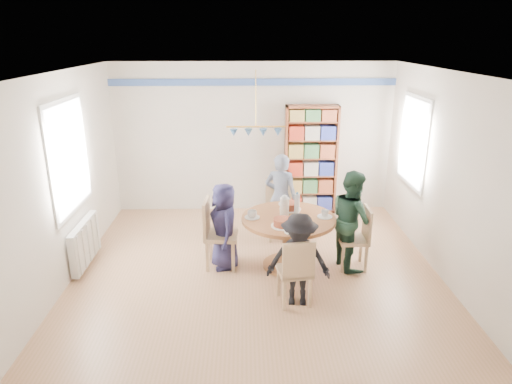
{
  "coord_description": "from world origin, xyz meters",
  "views": [
    {
      "loc": [
        -0.15,
        -5.61,
        3.12
      ],
      "look_at": [
        0.0,
        0.4,
        1.05
      ],
      "focal_mm": 32.0,
      "sensor_mm": 36.0,
      "label": 1
    }
  ],
  "objects_px": {
    "bookshelf": "(311,161)",
    "person_left": "(224,226)",
    "person_far": "(281,197)",
    "chair_near": "(296,269)",
    "chair_left": "(215,230)",
    "chair_right": "(359,235)",
    "dining_table": "(288,230)",
    "person_near": "(299,260)",
    "chair_far": "(279,205)",
    "radiator": "(85,243)",
    "person_right": "(352,220)"
  },
  "relations": [
    {
      "from": "bookshelf",
      "to": "person_left",
      "type": "bearing_deg",
      "value": -124.95
    },
    {
      "from": "dining_table",
      "to": "chair_far",
      "type": "xyz_separation_m",
      "value": [
        -0.04,
        1.06,
        -0.03
      ]
    },
    {
      "from": "dining_table",
      "to": "chair_far",
      "type": "distance_m",
      "value": 1.06
    },
    {
      "from": "dining_table",
      "to": "chair_far",
      "type": "relative_size",
      "value": 1.35
    },
    {
      "from": "person_left",
      "to": "person_near",
      "type": "distance_m",
      "value": 1.34
    },
    {
      "from": "bookshelf",
      "to": "radiator",
      "type": "bearing_deg",
      "value": -149.43
    },
    {
      "from": "person_left",
      "to": "chair_far",
      "type": "bearing_deg",
      "value": 124.68
    },
    {
      "from": "person_right",
      "to": "person_far",
      "type": "xyz_separation_m",
      "value": [
        -0.92,
        0.93,
        0.0
      ]
    },
    {
      "from": "dining_table",
      "to": "chair_near",
      "type": "relative_size",
      "value": 1.48
    },
    {
      "from": "dining_table",
      "to": "chair_far",
      "type": "height_order",
      "value": "chair_far"
    },
    {
      "from": "chair_right",
      "to": "person_far",
      "type": "relative_size",
      "value": 0.63
    },
    {
      "from": "dining_table",
      "to": "person_near",
      "type": "distance_m",
      "value": 0.95
    },
    {
      "from": "chair_right",
      "to": "person_near",
      "type": "relative_size",
      "value": 0.76
    },
    {
      "from": "radiator",
      "to": "dining_table",
      "type": "height_order",
      "value": "dining_table"
    },
    {
      "from": "person_near",
      "to": "chair_far",
      "type": "bearing_deg",
      "value": 98.69
    },
    {
      "from": "person_left",
      "to": "dining_table",
      "type": "bearing_deg",
      "value": 72.27
    },
    {
      "from": "chair_left",
      "to": "chair_right",
      "type": "bearing_deg",
      "value": -2.33
    },
    {
      "from": "radiator",
      "to": "person_right",
      "type": "height_order",
      "value": "person_right"
    },
    {
      "from": "chair_far",
      "to": "person_near",
      "type": "bearing_deg",
      "value": -87.76
    },
    {
      "from": "dining_table",
      "to": "radiator",
      "type": "bearing_deg",
      "value": 177.9
    },
    {
      "from": "dining_table",
      "to": "person_near",
      "type": "bearing_deg",
      "value": -87.87
    },
    {
      "from": "chair_left",
      "to": "person_far",
      "type": "xyz_separation_m",
      "value": [
        0.98,
        0.91,
        0.16
      ]
    },
    {
      "from": "chair_left",
      "to": "chair_right",
      "type": "xyz_separation_m",
      "value": [
        2.0,
        -0.08,
        -0.06
      ]
    },
    {
      "from": "chair_right",
      "to": "bookshelf",
      "type": "bearing_deg",
      "value": 100.0
    },
    {
      "from": "person_near",
      "to": "radiator",
      "type": "bearing_deg",
      "value": 166.45
    },
    {
      "from": "bookshelf",
      "to": "person_near",
      "type": "bearing_deg",
      "value": -100.24
    },
    {
      "from": "dining_table",
      "to": "person_left",
      "type": "distance_m",
      "value": 0.89
    },
    {
      "from": "person_far",
      "to": "chair_near",
      "type": "bearing_deg",
      "value": 109.19
    },
    {
      "from": "person_left",
      "to": "person_right",
      "type": "bearing_deg",
      "value": 73.39
    },
    {
      "from": "person_far",
      "to": "person_near",
      "type": "distance_m",
      "value": 1.89
    },
    {
      "from": "person_right",
      "to": "bookshelf",
      "type": "xyz_separation_m",
      "value": [
        -0.29,
        2.13,
        0.27
      ]
    },
    {
      "from": "chair_left",
      "to": "bookshelf",
      "type": "relative_size",
      "value": 0.51
    },
    {
      "from": "person_left",
      "to": "person_far",
      "type": "relative_size",
      "value": 0.87
    },
    {
      "from": "radiator",
      "to": "chair_left",
      "type": "bearing_deg",
      "value": -2.21
    },
    {
      "from": "dining_table",
      "to": "chair_near",
      "type": "xyz_separation_m",
      "value": [
        0.0,
        -0.99,
        -0.07
      ]
    },
    {
      "from": "bookshelf",
      "to": "chair_left",
      "type": "bearing_deg",
      "value": -127.32
    },
    {
      "from": "dining_table",
      "to": "bookshelf",
      "type": "height_order",
      "value": "bookshelf"
    },
    {
      "from": "chair_far",
      "to": "person_near",
      "type": "distance_m",
      "value": 2.01
    },
    {
      "from": "chair_right",
      "to": "person_left",
      "type": "relative_size",
      "value": 0.73
    },
    {
      "from": "radiator",
      "to": "person_left",
      "type": "relative_size",
      "value": 0.81
    },
    {
      "from": "chair_right",
      "to": "person_right",
      "type": "relative_size",
      "value": 0.64
    },
    {
      "from": "chair_near",
      "to": "person_right",
      "type": "bearing_deg",
      "value": 48.81
    },
    {
      "from": "radiator",
      "to": "chair_right",
      "type": "xyz_separation_m",
      "value": [
        3.84,
        -0.15,
        0.14
      ]
    },
    {
      "from": "radiator",
      "to": "chair_right",
      "type": "height_order",
      "value": "chair_right"
    },
    {
      "from": "person_far",
      "to": "bookshelf",
      "type": "distance_m",
      "value": 1.38
    },
    {
      "from": "chair_left",
      "to": "bookshelf",
      "type": "distance_m",
      "value": 2.69
    },
    {
      "from": "chair_left",
      "to": "radiator",
      "type": "bearing_deg",
      "value": 177.79
    },
    {
      "from": "chair_right",
      "to": "person_far",
      "type": "height_order",
      "value": "person_far"
    },
    {
      "from": "person_far",
      "to": "person_near",
      "type": "relative_size",
      "value": 1.2
    },
    {
      "from": "chair_left",
      "to": "person_right",
      "type": "relative_size",
      "value": 0.71
    }
  ]
}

